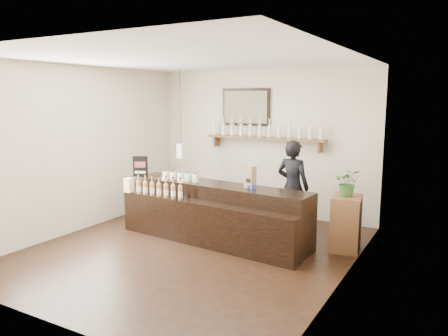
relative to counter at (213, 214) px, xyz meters
name	(u,v)px	position (x,y,z in m)	size (l,w,h in m)	color
ground	(192,250)	(-0.03, -0.58, -0.42)	(5.00, 5.00, 0.00)	black
room_shell	(190,137)	(-0.03, -0.58, 1.28)	(5.00, 5.00, 5.00)	beige
back_wall_decor	(253,124)	(-0.18, 1.79, 1.33)	(2.66, 0.96, 1.69)	brown
counter	(213,214)	(0.00, 0.00, 0.00)	(3.24, 1.14, 1.05)	black
promo_sign	(140,166)	(-1.50, 0.03, 0.65)	(0.23, 0.15, 0.36)	black
paper_bag	(250,177)	(0.61, 0.09, 0.64)	(0.18, 0.15, 0.34)	#A3784E
tape_dispenser	(252,186)	(0.65, 0.05, 0.51)	(0.14, 0.09, 0.11)	blue
side_cabinet	(346,223)	(1.97, 0.58, -0.01)	(0.48, 0.61, 0.82)	brown
potted_plant	(348,183)	(1.97, 0.58, 0.60)	(0.37, 0.32, 0.41)	#2E5C25
shopkeeper	(293,181)	(0.97, 0.97, 0.47)	(0.65, 0.43, 1.78)	black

